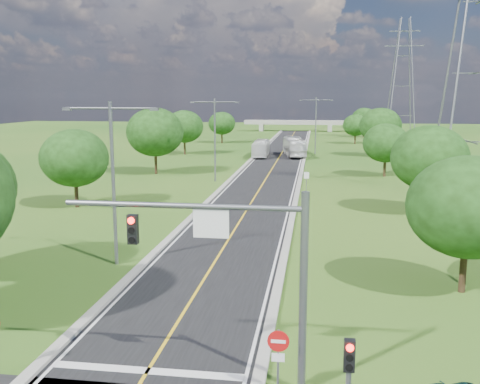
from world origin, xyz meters
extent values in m
plane|color=#214F16|center=(0.00, 60.00, 0.00)|extent=(260.00, 260.00, 0.00)
cube|color=black|center=(0.00, 66.00, 0.03)|extent=(8.00, 150.00, 0.06)
cube|color=gray|center=(-4.25, 66.00, 0.11)|extent=(0.50, 150.00, 0.22)
cube|color=gray|center=(4.25, 66.00, 0.11)|extent=(0.50, 150.00, 0.22)
cylinder|color=slate|center=(5.80, -1.00, 3.60)|extent=(0.28, 0.28, 7.20)
cylinder|color=slate|center=(1.60, -1.00, 6.60)|extent=(8.40, 0.20, 0.20)
cube|color=black|center=(-0.20, -1.00, 5.70)|extent=(0.35, 0.28, 1.05)
cylinder|color=#FF140C|center=(-0.20, -1.16, 6.05)|extent=(0.24, 0.06, 0.24)
cube|color=white|center=(2.60, -1.00, 6.00)|extent=(1.25, 0.06, 1.00)
cube|color=black|center=(7.20, -4.00, 3.00)|extent=(0.32, 0.26, 0.95)
cylinder|color=#FF140C|center=(7.20, -4.15, 3.30)|extent=(0.22, 0.05, 0.22)
cylinder|color=slate|center=(5.00, -1.50, 1.25)|extent=(0.08, 0.08, 2.50)
cylinder|color=#B20F0F|center=(5.00, -1.53, 2.10)|extent=(0.76, 0.05, 0.76)
cube|color=white|center=(5.00, -1.56, 2.10)|extent=(0.50, 0.02, 0.12)
cube|color=white|center=(5.00, -1.53, 1.50)|extent=(0.45, 0.04, 0.30)
cylinder|color=slate|center=(5.20, 38.00, 1.20)|extent=(0.08, 0.08, 2.40)
cube|color=white|center=(5.20, 37.97, 2.00)|extent=(0.55, 0.04, 0.70)
cube|color=gray|center=(-10.00, 140.00, 1.00)|extent=(1.20, 3.00, 2.00)
cube|color=gray|center=(10.00, 140.00, 1.00)|extent=(1.20, 3.00, 2.00)
cube|color=gray|center=(0.00, 140.00, 2.60)|extent=(30.00, 3.00, 1.20)
cylinder|color=slate|center=(-6.00, 12.00, 5.00)|extent=(0.22, 0.22, 10.00)
cylinder|color=slate|center=(-7.40, 12.00, 9.60)|extent=(2.80, 0.12, 0.12)
cylinder|color=slate|center=(-4.60, 12.00, 9.60)|extent=(2.80, 0.12, 0.12)
cube|color=slate|center=(-8.70, 12.00, 9.55)|extent=(0.50, 0.25, 0.18)
cube|color=slate|center=(-3.30, 12.00, 9.55)|extent=(0.50, 0.25, 0.18)
cylinder|color=slate|center=(-6.00, 45.00, 5.00)|extent=(0.22, 0.22, 10.00)
cylinder|color=slate|center=(-7.40, 45.00, 9.60)|extent=(2.80, 0.12, 0.12)
cylinder|color=slate|center=(-4.60, 45.00, 9.60)|extent=(2.80, 0.12, 0.12)
cube|color=slate|center=(-8.70, 45.00, 9.55)|extent=(0.50, 0.25, 0.18)
cube|color=slate|center=(-3.30, 45.00, 9.55)|extent=(0.50, 0.25, 0.18)
cylinder|color=slate|center=(6.00, 78.00, 5.00)|extent=(0.22, 0.22, 10.00)
cylinder|color=slate|center=(4.60, 78.00, 9.60)|extent=(2.80, 0.12, 0.12)
cylinder|color=slate|center=(7.40, 78.00, 9.60)|extent=(2.80, 0.12, 0.12)
cube|color=slate|center=(3.30, 78.00, 9.55)|extent=(0.50, 0.25, 0.18)
cube|color=slate|center=(8.70, 78.00, 9.55)|extent=(0.50, 0.25, 0.18)
cube|color=slate|center=(26.00, 115.00, 21.84)|extent=(9.00, 0.25, 0.25)
cube|color=slate|center=(26.00, 115.00, 25.20)|extent=(7.00, 0.25, 0.25)
cylinder|color=black|center=(-16.00, 28.00, 1.35)|extent=(0.36, 0.36, 2.70)
ellipsoid|color=black|center=(-16.00, 28.00, 4.65)|extent=(6.30, 6.30, 5.36)
cylinder|color=black|center=(-15.00, 50.00, 1.62)|extent=(0.36, 0.36, 3.24)
ellipsoid|color=black|center=(-15.00, 50.00, 5.58)|extent=(7.56, 7.56, 6.43)
cylinder|color=black|center=(-17.00, 74.00, 1.44)|extent=(0.36, 0.36, 2.88)
ellipsoid|color=black|center=(-17.00, 74.00, 4.96)|extent=(6.72, 6.72, 5.71)
cylinder|color=black|center=(-14.50, 98.00, 1.26)|extent=(0.36, 0.36, 2.52)
ellipsoid|color=black|center=(-14.50, 98.00, 4.34)|extent=(5.88, 5.88, 5.00)
cylinder|color=black|center=(14.00, 10.00, 1.35)|extent=(0.36, 0.36, 2.70)
ellipsoid|color=black|center=(14.00, 10.00, 4.65)|extent=(6.30, 6.30, 5.36)
cylinder|color=black|center=(16.00, 30.00, 1.44)|extent=(0.36, 0.36, 2.88)
ellipsoid|color=black|center=(16.00, 30.00, 4.96)|extent=(6.72, 6.72, 5.71)
cylinder|color=black|center=(15.00, 52.00, 1.26)|extent=(0.36, 0.36, 2.52)
ellipsoid|color=black|center=(15.00, 52.00, 4.34)|extent=(5.88, 5.88, 5.00)
cylinder|color=black|center=(17.00, 76.00, 1.53)|extent=(0.36, 0.36, 3.06)
ellipsoid|color=black|center=(17.00, 76.00, 5.27)|extent=(7.14, 7.14, 6.07)
cylinder|color=black|center=(14.50, 100.00, 1.17)|extent=(0.36, 0.36, 2.34)
ellipsoid|color=black|center=(14.50, 100.00, 4.03)|extent=(5.46, 5.46, 4.64)
cylinder|color=black|center=(18.00, 120.00, 1.35)|extent=(0.36, 0.36, 2.70)
ellipsoid|color=black|center=(18.00, 120.00, 4.65)|extent=(6.30, 6.30, 5.36)
imported|color=silver|center=(2.44, 73.65, 1.67)|extent=(4.54, 11.81, 3.21)
imported|color=silver|center=(-3.20, 72.38, 1.45)|extent=(2.56, 10.02, 2.78)
camera|label=1|loc=(6.10, -18.52, 10.33)|focal=40.00mm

